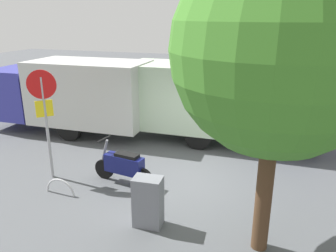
# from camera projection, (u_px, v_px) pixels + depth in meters

# --- Properties ---
(ground_plane) EXTENTS (60.00, 60.00, 0.00)m
(ground_plane) POSITION_uv_depth(u_px,v_px,m) (179.00, 181.00, 9.15)
(ground_plane) COLOR #4D5054
(box_truck_near) EXTENTS (8.55, 2.29, 2.71)m
(box_truck_near) POSITION_uv_depth(u_px,v_px,m) (222.00, 100.00, 11.59)
(box_truck_near) COLOR black
(box_truck_near) RESTS_ON ground
(box_truck_far) EXTENTS (7.84, 2.38, 2.75)m
(box_truck_far) POSITION_uv_depth(u_px,v_px,m) (67.00, 92.00, 12.70)
(box_truck_far) COLOR black
(box_truck_far) RESTS_ON ground
(motorcycle) EXTENTS (1.80, 0.61, 1.20)m
(motorcycle) POSITION_uv_depth(u_px,v_px,m) (124.00, 166.00, 8.89)
(motorcycle) COLOR black
(motorcycle) RESTS_ON ground
(stop_sign) EXTENTS (0.71, 0.33, 3.02)m
(stop_sign) POSITION_uv_depth(u_px,v_px,m) (44.00, 108.00, 8.77)
(stop_sign) COLOR #9E9EA3
(stop_sign) RESTS_ON ground
(street_tree) EXTENTS (3.57, 3.57, 5.57)m
(street_tree) POSITION_uv_depth(u_px,v_px,m) (279.00, 51.00, 5.38)
(street_tree) COLOR #47301E
(street_tree) RESTS_ON ground
(utility_cabinet) EXTENTS (0.63, 0.45, 1.12)m
(utility_cabinet) POSITION_uv_depth(u_px,v_px,m) (148.00, 202.00, 7.10)
(utility_cabinet) COLOR slate
(utility_cabinet) RESTS_ON ground
(bike_rack_hoop) EXTENTS (0.85, 0.08, 0.85)m
(bike_rack_hoop) POSITION_uv_depth(u_px,v_px,m) (61.00, 194.00, 8.51)
(bike_rack_hoop) COLOR #B7B7BC
(bike_rack_hoop) RESTS_ON ground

